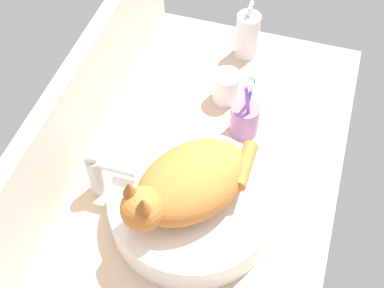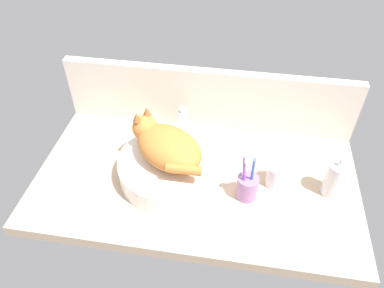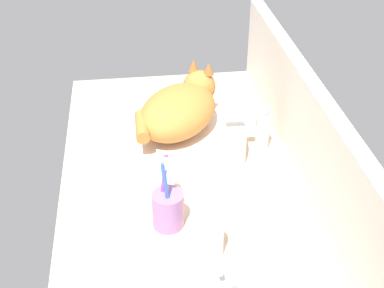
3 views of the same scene
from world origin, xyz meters
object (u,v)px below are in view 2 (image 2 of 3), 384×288
(soap_dispenser, at_px, (335,179))
(toothbrush_cup, at_px, (247,186))
(water_glass, at_px, (277,176))
(sink_basin, at_px, (170,168))
(faucet, at_px, (182,122))
(cat, at_px, (166,145))

(soap_dispenser, relative_size, toothbrush_cup, 0.86)
(toothbrush_cup, distance_m, water_glass, 0.12)
(soap_dispenser, height_order, water_glass, soap_dispenser)
(sink_basin, height_order, toothbrush_cup, toothbrush_cup)
(faucet, bearing_deg, sink_basin, -90.78)
(faucet, distance_m, water_glass, 0.41)
(cat, height_order, water_glass, cat)
(cat, height_order, toothbrush_cup, cat)
(faucet, xyz_separation_m, toothbrush_cup, (0.26, -0.26, -0.03))
(soap_dispenser, xyz_separation_m, toothbrush_cup, (-0.28, -0.06, -0.02))
(sink_basin, distance_m, cat, 0.10)
(sink_basin, xyz_separation_m, water_glass, (0.36, 0.02, -0.00))
(sink_basin, height_order, faucet, faucet)
(cat, bearing_deg, faucet, 85.92)
(soap_dispenser, height_order, toothbrush_cup, toothbrush_cup)
(toothbrush_cup, relative_size, water_glass, 2.30)
(cat, bearing_deg, toothbrush_cup, -11.84)
(sink_basin, xyz_separation_m, soap_dispenser, (0.54, 0.01, 0.03))
(cat, relative_size, soap_dispenser, 1.88)
(faucet, relative_size, water_glass, 1.68)
(cat, relative_size, faucet, 2.22)
(soap_dispenser, relative_size, water_glass, 1.98)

